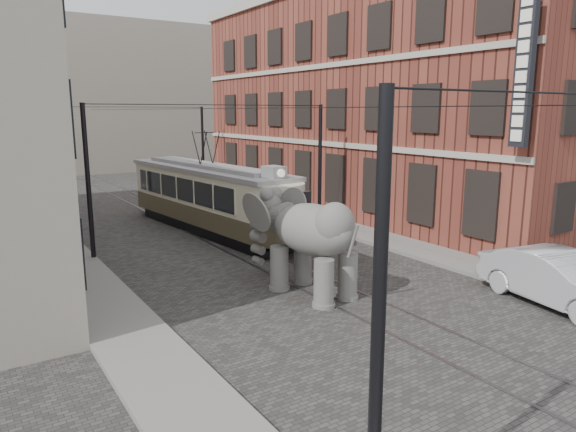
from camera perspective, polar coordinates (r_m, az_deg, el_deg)
ground at (r=18.44m, az=1.32°, el=-6.63°), size 120.00×120.00×0.00m
tram_rails at (r=18.44m, az=1.32°, el=-6.59°), size 1.54×80.00×0.02m
sidewalk_right at (r=22.21m, az=14.29°, el=-3.65°), size 2.00×60.00×0.15m
sidewalk_left at (r=15.92m, az=-18.76°, el=-9.93°), size 2.00×60.00×0.15m
brick_building at (r=31.43m, az=8.99°, el=11.78°), size 8.00×26.00×12.00m
distant_block at (r=55.42m, az=-23.02°, el=11.82°), size 28.00×10.00×14.00m
catenary at (r=21.94m, az=-6.43°, el=4.23°), size 11.00×30.20×6.00m
tram at (r=25.29m, az=-8.80°, el=3.69°), size 3.64×12.16×4.75m
elephant at (r=16.34m, az=2.72°, el=-3.14°), size 3.62×5.61×3.21m
parked_car at (r=17.52m, az=27.37°, el=-6.13°), size 2.48×5.13×1.62m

